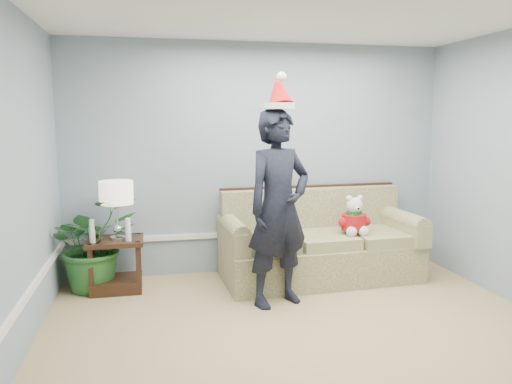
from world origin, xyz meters
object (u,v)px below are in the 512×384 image
at_px(sofa, 318,247).
at_px(side_table, 116,270).
at_px(man, 279,208).
at_px(table_lamp, 116,195).
at_px(teddy_bear, 354,220).
at_px(houseplant, 93,243).

height_order(sofa, side_table, sofa).
bearing_deg(man, table_lamp, 134.79).
distance_m(sofa, table_lamp, 2.32).
distance_m(man, teddy_bear, 1.16).
relative_size(sofa, side_table, 3.84).
xyz_separation_m(man, teddy_bear, (1.01, 0.50, -0.26)).
bearing_deg(side_table, teddy_bear, -4.92).
bearing_deg(side_table, table_lamp, -48.66).
distance_m(side_table, table_lamp, 0.82).
height_order(table_lamp, houseplant, table_lamp).
bearing_deg(sofa, man, -136.27).
relative_size(table_lamp, teddy_bear, 1.39).
relative_size(sofa, table_lamp, 3.62).
height_order(sofa, houseplant, sofa).
height_order(sofa, man, man).
relative_size(table_lamp, houseplant, 0.61).
relative_size(houseplant, man, 0.53).
bearing_deg(man, side_table, 134.05).
bearing_deg(houseplant, sofa, -2.87).
relative_size(side_table, houseplant, 0.58).
xyz_separation_m(houseplant, man, (1.83, -0.82, 0.46)).
bearing_deg(teddy_bear, houseplant, 175.28).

